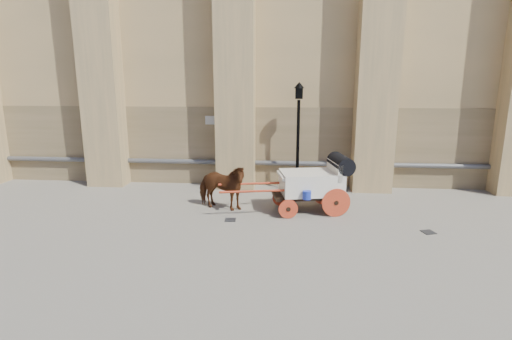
{
  "coord_description": "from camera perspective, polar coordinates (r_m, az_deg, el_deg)",
  "views": [
    {
      "loc": [
        0.99,
        -10.99,
        4.06
      ],
      "look_at": [
        -0.02,
        0.95,
        1.29
      ],
      "focal_mm": 28.0,
      "sensor_mm": 36.0,
      "label": 1
    }
  ],
  "objects": [
    {
      "name": "horse",
      "position": [
        12.54,
        -5.0,
        -2.41
      ],
      "size": [
        1.91,
        1.28,
        1.48
      ],
      "primitive_type": "imported",
      "rotation": [
        0.0,
        0.0,
        1.27
      ],
      "color": "#572C13",
      "rests_on": "ground"
    },
    {
      "name": "drain_grate_far",
      "position": [
        11.84,
        23.4,
        -8.14
      ],
      "size": [
        0.4,
        0.4,
        0.01
      ],
      "primitive_type": "cube",
      "rotation": [
        0.0,
        0.0,
        0.29
      ],
      "color": "black",
      "rests_on": "ground"
    },
    {
      "name": "street_lamp",
      "position": [
        14.34,
        6.03,
        5.1
      ],
      "size": [
        0.37,
        0.37,
        3.94
      ],
      "color": "black",
      "rests_on": "ground"
    },
    {
      "name": "carriage",
      "position": [
        12.44,
        8.48,
        -1.61
      ],
      "size": [
        4.16,
        1.83,
        1.77
      ],
      "rotation": [
        0.0,
        0.0,
        0.2
      ],
      "color": "black",
      "rests_on": "ground"
    },
    {
      "name": "drain_grate_near",
      "position": [
        11.81,
        -3.69,
        -7.11
      ],
      "size": [
        0.34,
        0.34,
        0.01
      ],
      "primitive_type": "cube",
      "rotation": [
        0.0,
        0.0,
        0.07
      ],
      "color": "black",
      "rests_on": "ground"
    },
    {
      "name": "ground",
      "position": [
        11.76,
        -0.29,
        -7.2
      ],
      "size": [
        90.0,
        90.0,
        0.0
      ],
      "primitive_type": "plane",
      "color": "gray",
      "rests_on": "ground"
    }
  ]
}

